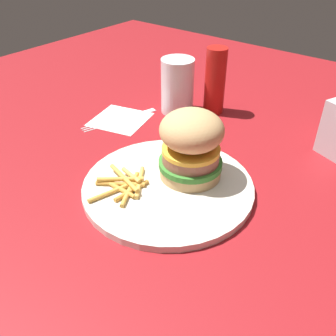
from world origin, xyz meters
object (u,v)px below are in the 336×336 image
object	(u,v)px
ketchup_bottle	(215,81)
sandwich	(191,145)
fork	(119,118)
fries_pile	(125,184)
drink_glass	(177,88)
plate	(168,186)
napkin	(120,119)

from	to	relation	value
ketchup_bottle	sandwich	bearing A→B (deg)	-65.41
fork	ketchup_bottle	distance (m)	0.22
fries_pile	drink_glass	size ratio (longest dim) A/B	1.00
sandwich	ketchup_bottle	bearing A→B (deg)	114.59
sandwich	ketchup_bottle	distance (m)	0.27
plate	drink_glass	bearing A→B (deg)	124.46
fries_pile	ketchup_bottle	world-z (taller)	ketchup_bottle
drink_glass	ketchup_bottle	xyz separation A→B (m)	(0.06, 0.05, 0.02)
plate	sandwich	world-z (taller)	sandwich
sandwich	ketchup_bottle	size ratio (longest dim) A/B	0.81
fork	napkin	bearing A→B (deg)	72.17
plate	drink_glass	xyz separation A→B (m)	(-0.16, 0.23, 0.05)
sandwich	fork	distance (m)	0.27
fork	drink_glass	size ratio (longest dim) A/B	1.45
napkin	drink_glass	size ratio (longest dim) A/B	0.94
sandwich	napkin	world-z (taller)	sandwich
napkin	fork	world-z (taller)	fork
drink_glass	ketchup_bottle	bearing A→B (deg)	37.13
sandwich	drink_glass	xyz separation A→B (m)	(-0.17, 0.19, -0.01)
plate	sandwich	distance (m)	0.08
napkin	fork	xyz separation A→B (m)	(-0.00, -0.00, 0.00)
napkin	ketchup_bottle	world-z (taller)	ketchup_bottle
sandwich	napkin	xyz separation A→B (m)	(-0.24, 0.08, -0.07)
ketchup_bottle	plate	bearing A→B (deg)	-71.00
napkin	ketchup_bottle	size ratio (longest dim) A/B	0.78
napkin	fries_pile	bearing A→B (deg)	-43.44
sandwich	plate	bearing A→B (deg)	-107.48
plate	fries_pile	world-z (taller)	fries_pile
sandwich	fork	bearing A→B (deg)	161.44
sandwich	fries_pile	distance (m)	0.12
plate	fork	world-z (taller)	plate
fries_pile	sandwich	bearing A→B (deg)	56.73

